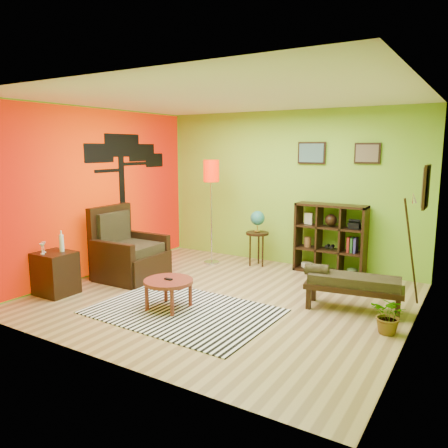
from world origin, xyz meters
The scene contains 11 objects.
ground centered at (0.00, 0.00, 0.00)m, with size 5.00×5.00×0.00m, color tan.
room_shell centered at (-0.09, 0.01, 1.80)m, with size 5.04×4.54×2.82m.
zebra_rug centered at (-0.16, -0.75, 0.01)m, with size 2.37×1.63×0.01m, color white.
coffee_table centered at (-0.39, -0.76, 0.35)m, with size 0.66×0.66×0.42m.
armchair centered at (-1.88, 0.02, 0.36)m, with size 1.01×1.02×1.19m.
side_cabinet centered at (-2.20, -1.15, 0.32)m, with size 0.53×0.49×0.95m.
floor_lamp centered at (-1.18, 1.51, 1.56)m, with size 0.29×0.29×1.92m.
globe_table centered at (-0.39, 1.82, 0.77)m, with size 0.42×0.42×1.01m.
cube_shelf centered at (0.91, 2.03, 0.60)m, with size 1.20×0.35×1.20m.
bench centered at (1.70, 0.47, 0.37)m, with size 1.31×0.63×0.58m.
potted_plant centered at (2.30, -0.06, 0.18)m, with size 0.41×0.45×0.35m, color #26661E.
Camera 1 is at (3.15, -5.15, 2.14)m, focal length 35.00 mm.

